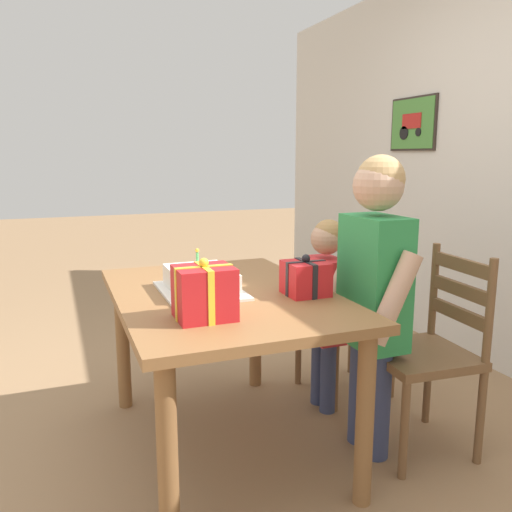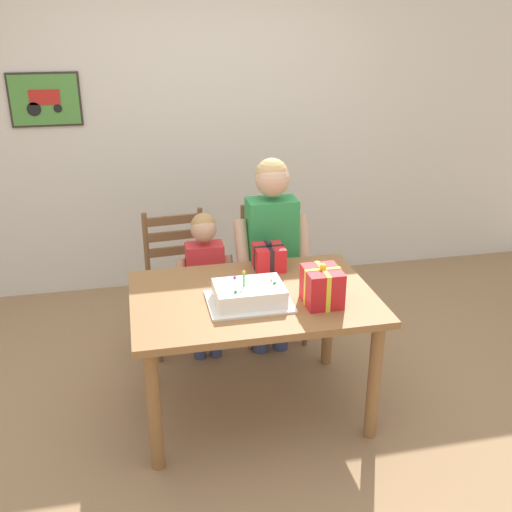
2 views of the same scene
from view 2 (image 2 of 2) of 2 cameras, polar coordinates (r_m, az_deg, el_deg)
name	(u,v)px [view 2 (image 2 of 2)]	position (r m, az deg, el deg)	size (l,w,h in m)	color
ground_plane	(253,407)	(3.62, -0.29, -14.29)	(20.00, 20.00, 0.00)	#997551
back_wall	(203,128)	(4.85, -5.15, 12.13)	(6.40, 0.11, 2.60)	silver
dining_table	(253,311)	(3.28, -0.31, -5.33)	(1.31, 0.91, 0.74)	olive
birthday_cake	(249,294)	(3.13, -0.66, -3.70)	(0.44, 0.34, 0.19)	white
gift_box_red_large	(269,257)	(3.52, 1.24, -0.14)	(0.18, 0.18, 0.18)	red
gift_box_beside_cake	(322,286)	(3.12, 6.35, -2.91)	(0.19, 0.22, 0.23)	red
chair_left	(179,280)	(4.09, -7.36, -2.31)	(0.45, 0.45, 0.92)	brown
chair_right	(273,272)	(4.18, 1.63, -1.52)	(0.45, 0.45, 0.92)	brown
child_older	(272,239)	(3.80, 1.50, 1.61)	(0.48, 0.27, 1.34)	#38426B
child_younger	(205,273)	(3.81, -4.89, -1.67)	(0.36, 0.21, 1.02)	#38426B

